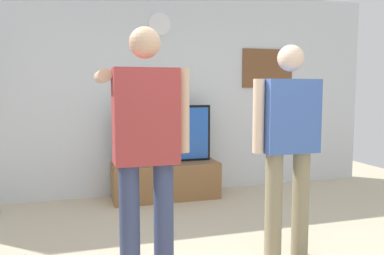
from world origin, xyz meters
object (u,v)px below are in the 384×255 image
framed_picture (267,69)px  person_standing_nearer_couch (288,138)px  television (164,134)px  wall_clock (160,24)px  tv_stand (166,180)px  person_standing_nearer_lamp (146,143)px

framed_picture → person_standing_nearer_couch: bearing=-113.6°
television → framed_picture: size_ratio=1.57×
wall_clock → person_standing_nearer_couch: wall_clock is taller
tv_stand → television: size_ratio=1.11×
television → person_standing_nearer_lamp: bearing=-105.9°
tv_stand → person_standing_nearer_lamp: size_ratio=0.74×
wall_clock → television: bearing=-90.0°
wall_clock → person_standing_nearer_couch: 2.69m
framed_picture → television: bearing=-171.0°
tv_stand → person_standing_nearer_couch: person_standing_nearer_couch is taller
television → person_standing_nearer_couch: bearing=-75.1°
television → person_standing_nearer_couch: size_ratio=0.69×
framed_picture → person_standing_nearer_couch: size_ratio=0.44×
wall_clock → person_standing_nearer_couch: (0.55, -2.32, -1.24)m
tv_stand → television: (-0.00, 0.05, 0.60)m
person_standing_nearer_lamp → person_standing_nearer_couch: 1.21m
framed_picture → person_standing_nearer_couch: (-1.02, -2.33, -0.69)m
wall_clock → person_standing_nearer_lamp: size_ratio=0.16×
tv_stand → television: 0.60m
person_standing_nearer_lamp → person_standing_nearer_couch: bearing=8.2°
framed_picture → tv_stand: bearing=-169.4°
tv_stand → person_standing_nearer_lamp: bearing=-106.2°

